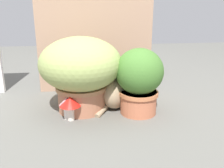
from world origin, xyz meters
name	(u,v)px	position (x,y,z in m)	size (l,w,h in m)	color
ground_plane	(94,118)	(0.00, 0.00, 0.00)	(6.00, 6.00, 0.00)	#5C5B55
cardboard_backdrop	(95,35)	(0.05, 0.56, 0.44)	(0.90, 0.03, 0.89)	tan
grass_planter	(81,69)	(-0.07, 0.15, 0.28)	(0.53, 0.53, 0.49)	#AE6C4E
leafy_planter	(139,79)	(0.29, 0.06, 0.23)	(0.30, 0.30, 0.42)	#BB6747
cat	(117,90)	(0.17, 0.18, 0.12)	(0.30, 0.33, 0.32)	tan
mushroom_ornament_red	(70,103)	(-0.14, 0.00, 0.11)	(0.13, 0.13, 0.15)	silver
mushroom_ornament_pink	(67,104)	(-0.17, 0.02, 0.10)	(0.09, 0.09, 0.14)	silver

